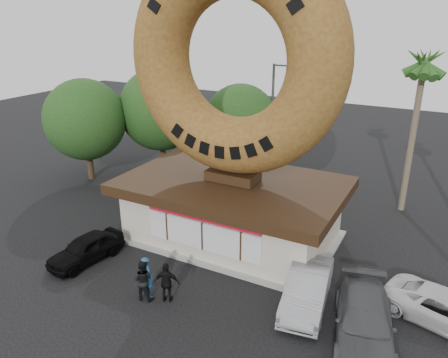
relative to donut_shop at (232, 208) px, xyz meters
name	(u,v)px	position (x,y,z in m)	size (l,w,h in m)	color
ground	(168,298)	(0.00, -5.98, -1.77)	(90.00, 90.00, 0.00)	black
donut_shop	(232,208)	(0.00, 0.00, 0.00)	(11.20, 7.20, 3.80)	beige
giant_donut	(234,60)	(0.00, 0.02, 7.48)	(10.90, 10.90, 2.78)	olive
tree_west	(161,109)	(-9.50, 7.02, 2.87)	(6.00, 6.00, 7.65)	#473321
tree_mid	(240,121)	(-4.00, 9.02, 2.25)	(5.20, 5.20, 6.63)	#473321
tree_far	(85,120)	(-13.00, 3.02, 2.56)	(5.60, 5.60, 7.14)	#473321
palm_near	(423,69)	(7.50, 8.02, 6.65)	(2.60, 2.60, 9.75)	#726651
street_lamp	(274,115)	(-1.86, 10.02, 2.72)	(2.11, 0.20, 8.00)	#59595E
person_left	(147,277)	(-0.83, -6.26, -0.82)	(0.69, 0.45, 1.90)	navy
person_center	(143,280)	(-0.86, -6.47, -0.85)	(0.89, 0.70, 1.84)	black
person_right	(167,283)	(0.12, -6.15, -0.86)	(1.06, 0.44, 1.80)	black
car_black	(86,249)	(-5.16, -5.40, -1.11)	(1.56, 3.87, 1.32)	black
car_silver	(307,288)	(5.30, -3.58, -1.01)	(1.60, 4.60, 1.51)	#97989C
car_grey	(364,322)	(7.79, -4.57, -1.02)	(2.10, 5.16, 1.50)	#4D4F52
car_white	(447,310)	(10.45, -2.22, -1.11)	(2.17, 4.70, 1.31)	silver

